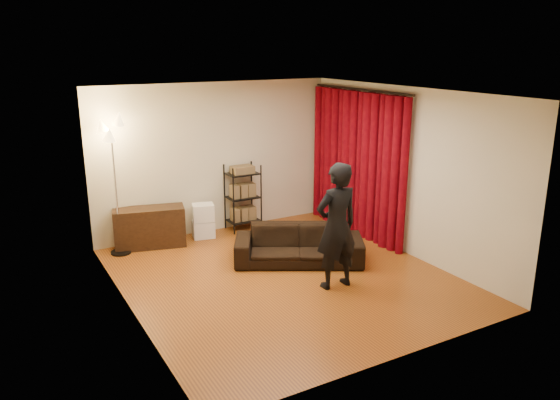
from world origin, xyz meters
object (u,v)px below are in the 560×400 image
wire_shelf (243,197)px  sofa (299,245)px  person (337,226)px  floor_lamp (116,188)px  media_cabinet (150,227)px  storage_boxes (204,221)px

wire_shelf → sofa: bearing=-109.9°
person → floor_lamp: (-2.35, 2.78, 0.21)m
media_cabinet → floor_lamp: floor_lamp is taller
person → media_cabinet: 3.44m
sofa → person: (-0.01, -1.01, 0.61)m
sofa → wire_shelf: bearing=120.9°
person → floor_lamp: 3.65m
storage_boxes → wire_shelf: (0.82, 0.08, 0.30)m
sofa → wire_shelf: (-0.05, 1.90, 0.32)m
media_cabinet → storage_boxes: bearing=12.2°
media_cabinet → person: bearing=-43.4°
person → floor_lamp: size_ratio=0.81×
person → sofa: bearing=-90.2°
sofa → media_cabinet: bearing=164.1°
media_cabinet → storage_boxes: media_cabinet is taller
sofa → person: bearing=-61.1°
person → wire_shelf: person is taller
person → media_cabinet: bearing=-57.2°
storage_boxes → floor_lamp: (-1.49, -0.05, 0.80)m
wire_shelf → floor_lamp: (-2.30, -0.13, 0.50)m
sofa → storage_boxes: storage_boxes is taller
person → wire_shelf: (-0.05, 2.90, -0.29)m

